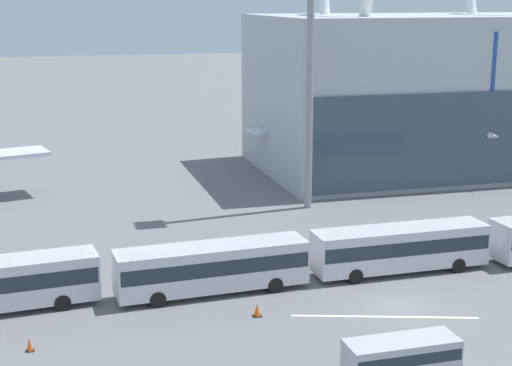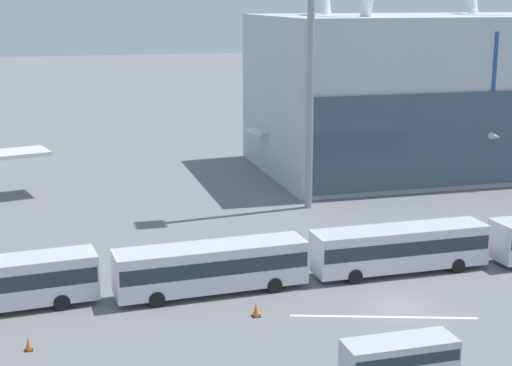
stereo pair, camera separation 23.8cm
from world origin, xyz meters
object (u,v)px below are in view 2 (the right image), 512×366
Objects in this scene: shuttle_bus_2 at (211,265)px; traffic_cone_2 at (256,310)px; shuttle_bus_3 at (400,246)px; traffic_cone_1 at (28,344)px; airliner_at_gate_far at (381,112)px; service_van_foreground at (399,357)px.

shuttle_bus_2 is 15.37× the size of traffic_cone_2.
shuttle_bus_3 is at bearing -1.38° from shuttle_bus_2.
traffic_cone_1 is (-11.18, -5.69, -1.47)m from shuttle_bus_2.
airliner_at_gate_far is 40.06m from shuttle_bus_3.
service_van_foreground is at bearing -69.13° from shuttle_bus_2.
airliner_at_gate_far is 49.76m from traffic_cone_2.
airliner_at_gate_far is at bearing 47.58° from traffic_cone_1.
shuttle_bus_2 and shuttle_bus_3 have the same top height.
shuttle_bus_2 is 15.90× the size of traffic_cone_1.
service_van_foreground is 7.22× the size of traffic_cone_1.
airliner_at_gate_far is at bearing 49.67° from shuttle_bus_2.
traffic_cone_2 is (-26.49, -41.84, -4.90)m from airliner_at_gate_far.
service_van_foreground reaches higher than traffic_cone_1.
airliner_at_gate_far is 49.50× the size of traffic_cone_1.
shuttle_bus_2 is (-28.22, -37.42, -3.44)m from airliner_at_gate_far.
shuttle_bus_3 is at bearing 22.98° from traffic_cone_2.
airliner_at_gate_far is 47.00m from shuttle_bus_2.
airliner_at_gate_far is at bearing 66.30° from service_van_foreground.
traffic_cone_1 is at bearing 153.67° from service_van_foreground.
traffic_cone_1 is 0.97× the size of traffic_cone_2.
service_van_foreground is (6.33, -14.10, -0.54)m from shuttle_bus_2.
shuttle_bus_2 is at bearing 113.50° from service_van_foreground.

